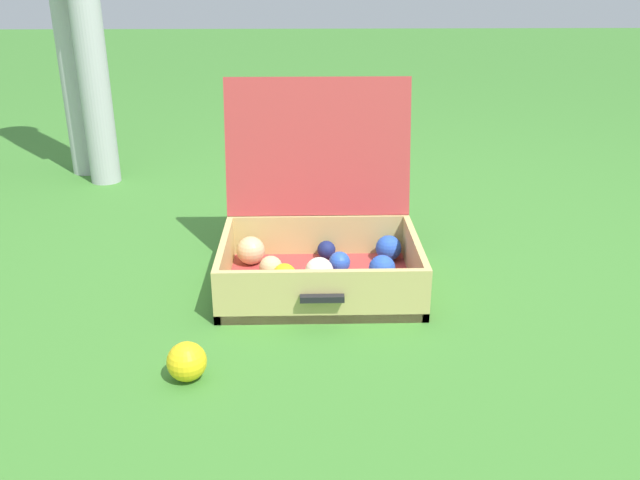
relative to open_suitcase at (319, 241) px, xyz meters
The scene contains 3 objects.
ground_plane 0.13m from the open_suitcase, 24.15° to the right, with size 16.00×16.00×0.00m, color #3D7A2D.
open_suitcase is the anchor object (origin of this frame).
stray_ball_on_grass 0.59m from the open_suitcase, 120.93° to the right, with size 0.09×0.09×0.09m, color yellow.
Camera 1 is at (-0.09, -1.73, 0.85)m, focal length 37.68 mm.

